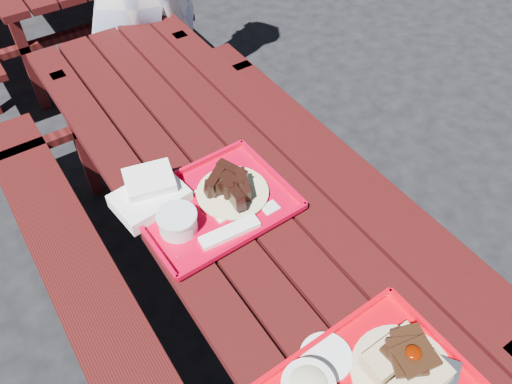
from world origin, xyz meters
The scene contains 4 objects.
ground centered at (0.00, 0.00, 0.00)m, with size 60.00×60.00×0.00m, color black.
picnic_table_near centered at (0.00, 0.00, 0.56)m, with size 1.41×2.40×0.75m.
far_tray centered at (-0.13, -0.08, 0.78)m, with size 0.51×0.40×0.08m.
white_cloth centered at (-0.28, 0.06, 0.79)m, with size 0.25×0.21×0.09m.
Camera 1 is at (-0.60, -1.05, 2.01)m, focal length 35.00 mm.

